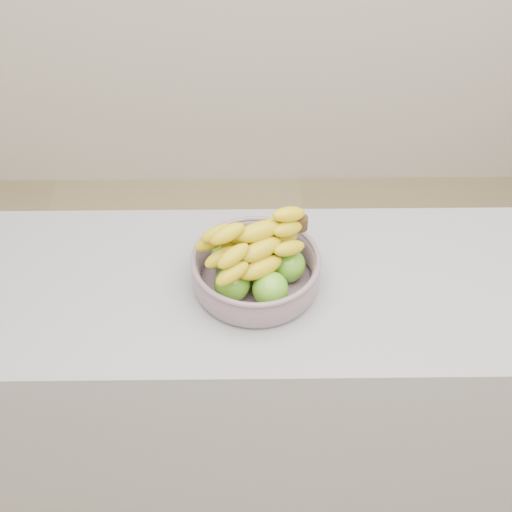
{
  "coord_description": "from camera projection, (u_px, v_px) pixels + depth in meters",
  "views": [
    {
      "loc": [
        -0.25,
        -0.9,
        2.22
      ],
      "look_at": [
        -0.24,
        0.38,
        1.0
      ],
      "focal_mm": 50.0,
      "sensor_mm": 36.0,
      "label": 1
    }
  ],
  "objects": [
    {
      "name": "room_shell",
      "position": [
        429.0,
        71.0,
        1.0
      ],
      "size": [
        4.05,
        4.05,
        2.73
      ],
      "color": "beige",
      "rests_on": "ground"
    },
    {
      "name": "fruit_bowl",
      "position": [
        256.0,
        267.0,
        1.79
      ],
      "size": [
        0.33,
        0.33,
        0.2
      ],
      "rotation": [
        0.0,
        0.0,
        0.43
      ],
      "color": "#8C97A8",
      "rests_on": "counter"
    },
    {
      "name": "counter",
      "position": [
        335.0,
        387.0,
        2.15
      ],
      "size": [
        2.0,
        0.6,
        0.9
      ],
      "primitive_type": "cube",
      "color": "#A4A3AC",
      "rests_on": "ground"
    }
  ]
}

